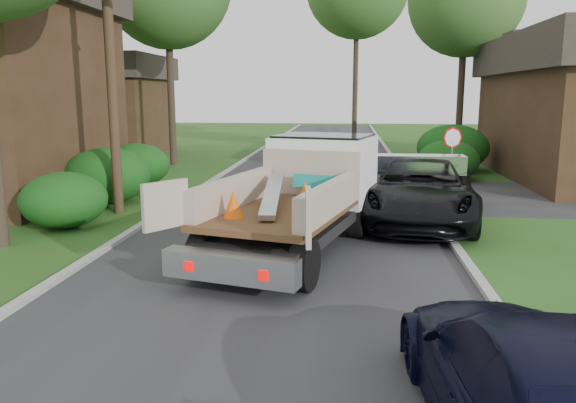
# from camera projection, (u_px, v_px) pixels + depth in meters

# --- Properties ---
(ground) EXTENTS (120.00, 120.00, 0.00)m
(ground) POSITION_uv_depth(u_px,v_px,m) (274.00, 267.00, 11.94)
(ground) COLOR #294B15
(ground) RESTS_ON ground
(road) EXTENTS (8.00, 90.00, 0.02)m
(road) POSITION_uv_depth(u_px,v_px,m) (307.00, 189.00, 21.71)
(road) COLOR #28282B
(road) RESTS_ON ground
(curb_left) EXTENTS (0.20, 90.00, 0.12)m
(curb_left) POSITION_uv_depth(u_px,v_px,m) (204.00, 186.00, 22.12)
(curb_left) COLOR #9E9E99
(curb_left) RESTS_ON ground
(curb_right) EXTENTS (0.20, 90.00, 0.12)m
(curb_right) POSITION_uv_depth(u_px,v_px,m) (415.00, 189.00, 21.28)
(curb_right) COLOR #9E9E99
(curb_right) RESTS_ON ground
(stop_sign) EXTENTS (0.71, 0.32, 2.48)m
(stop_sign) POSITION_uv_depth(u_px,v_px,m) (452.00, 147.00, 19.87)
(stop_sign) COLOR slate
(stop_sign) RESTS_ON ground
(utility_pole) EXTENTS (2.42, 1.25, 10.00)m
(utility_pole) POSITION_uv_depth(u_px,v_px,m) (110.00, 40.00, 16.40)
(utility_pole) COLOR #382619
(utility_pole) RESTS_ON ground
(house_left_far) EXTENTS (7.56, 7.56, 6.00)m
(house_left_far) POSITION_uv_depth(u_px,v_px,m) (101.00, 104.00, 34.24)
(house_left_far) COLOR #382517
(house_left_far) RESTS_ON ground
(hedge_left_a) EXTENTS (2.34, 2.34, 1.53)m
(hedge_left_a) POSITION_uv_depth(u_px,v_px,m) (64.00, 200.00, 15.36)
(hedge_left_a) COLOR #0F4312
(hedge_left_a) RESTS_ON ground
(hedge_left_b) EXTENTS (2.86, 2.86, 1.87)m
(hedge_left_b) POSITION_uv_depth(u_px,v_px,m) (107.00, 175.00, 18.78)
(hedge_left_b) COLOR #0F4312
(hedge_left_b) RESTS_ON ground
(hedge_left_c) EXTENTS (2.60, 2.60, 1.70)m
(hedge_left_c) POSITION_uv_depth(u_px,v_px,m) (137.00, 165.00, 22.25)
(hedge_left_c) COLOR #0F4312
(hedge_left_c) RESTS_ON ground
(hedge_right_a) EXTENTS (2.60, 2.60, 1.70)m
(hedge_right_a) POSITION_uv_depth(u_px,v_px,m) (448.00, 160.00, 23.89)
(hedge_right_a) COLOR #0F4312
(hedge_right_a) RESTS_ON ground
(hedge_right_b) EXTENTS (3.38, 3.38, 2.21)m
(hedge_right_b) POSITION_uv_depth(u_px,v_px,m) (453.00, 148.00, 26.70)
(hedge_right_b) COLOR #0F4312
(hedge_right_b) RESTS_ON ground
(flatbed_truck) EXTENTS (4.46, 7.28, 2.58)m
(flatbed_truck) POSITION_uv_depth(u_px,v_px,m) (308.00, 187.00, 13.60)
(flatbed_truck) COLOR black
(flatbed_truck) RESTS_ON ground
(black_pickup) EXTENTS (3.93, 6.95, 1.83)m
(black_pickup) POSITION_uv_depth(u_px,v_px,m) (420.00, 190.00, 16.06)
(black_pickup) COLOR black
(black_pickup) RESTS_ON ground
(navy_suv) EXTENTS (2.41, 5.26, 1.49)m
(navy_suv) POSITION_uv_depth(u_px,v_px,m) (536.00, 387.00, 5.59)
(navy_suv) COLOR black
(navy_suv) RESTS_ON ground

